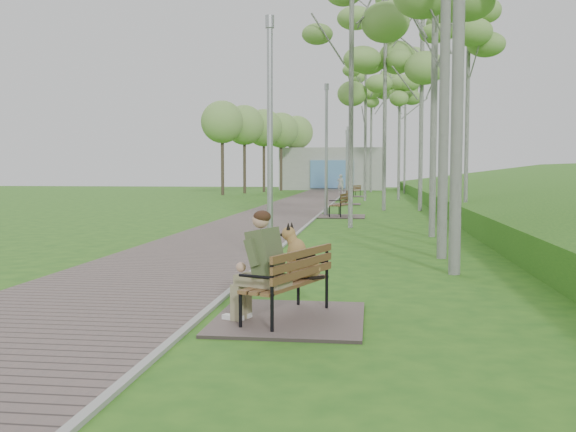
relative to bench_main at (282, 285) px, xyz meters
name	(u,v)px	position (x,y,z in m)	size (l,w,h in m)	color
ground	(253,273)	(-1.05, 3.64, -0.45)	(120.00, 120.00, 0.00)	#295F1B
walkway	(295,206)	(-2.80, 25.14, -0.43)	(3.50, 67.00, 0.04)	#665752
kerb	(329,206)	(-1.05, 25.14, -0.43)	(0.10, 67.00, 0.05)	#999993
building_north	(333,169)	(-2.55, 54.61, 1.54)	(10.00, 5.20, 4.00)	#9E9E99
bench_main	(282,285)	(0.00, 0.00, 0.00)	(1.85, 2.06, 1.62)	#665752
bench_second	(340,211)	(-0.14, 18.01, -0.23)	(1.94, 2.15, 1.19)	#665752
bench_third	(346,201)	(-0.26, 27.42, -0.28)	(1.53, 1.70, 0.94)	#665752
bench_far	(354,194)	(-0.06, 37.91, -0.27)	(1.65, 1.83, 1.01)	#665752
lamp_post_near	(270,152)	(-0.80, 4.14, 1.77)	(0.18, 0.18, 4.76)	#9EA1A6
lamp_post_second	(326,154)	(-0.74, 18.66, 2.08)	(0.21, 0.21, 5.42)	#9EA1A6
lamp_post_third	(346,166)	(-0.65, 38.04, 1.75)	(0.18, 0.18, 4.71)	#9EA1A6
lamp_post_far	(348,162)	(-0.80, 44.36, 2.07)	(0.21, 0.21, 5.39)	#9EA1A6
pedestrian_near	(341,184)	(-1.35, 44.13, 0.32)	(0.56, 0.37, 1.55)	white
birch_mid_b	(469,12)	(4.31, 14.65, 6.74)	(2.32, 2.32, 9.16)	silver
birch_mid_c	(386,31)	(1.70, 22.42, 7.80)	(2.82, 2.82, 10.52)	silver
birch_far_a	(422,47)	(3.36, 22.31, 7.02)	(2.71, 2.71, 9.51)	silver
birch_far_b	(366,85)	(0.73, 31.74, 6.59)	(2.69, 2.69, 8.97)	silver
birch_far_c	(400,81)	(2.83, 33.22, 6.98)	(2.51, 2.51, 9.46)	silver
birch_distant_a	(371,98)	(1.07, 47.50, 7.54)	(2.95, 2.95, 10.18)	silver
birch_distant_b	(406,89)	(3.77, 44.53, 7.86)	(2.78, 2.78, 10.59)	silver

